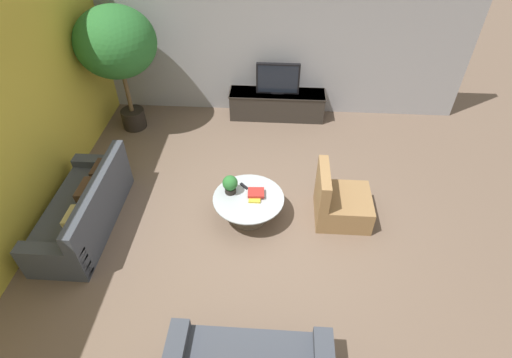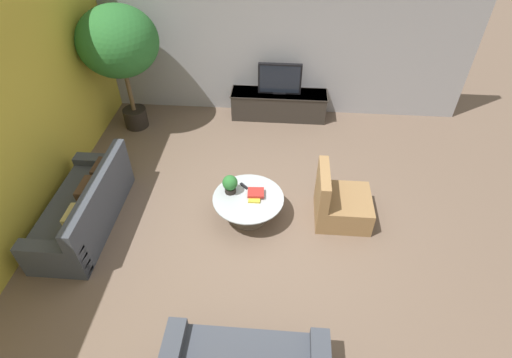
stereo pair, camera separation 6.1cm
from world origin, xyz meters
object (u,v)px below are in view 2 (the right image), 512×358
media_console (279,104)px  couch_by_wall (85,209)px  potted_plant_tabletop (230,184)px  coffee_table (248,203)px  potted_palm_tall (119,44)px  television (280,79)px  armchair_wicker (339,204)px

media_console → couch_by_wall: 4.14m
potted_plant_tabletop → media_console: bearing=77.2°
coffee_table → potted_palm_tall: 3.60m
television → potted_palm_tall: 2.94m
coffee_table → potted_palm_tall: potted_palm_tall is taller
television → potted_plant_tabletop: television is taller
couch_by_wall → potted_plant_tabletop: bearing=101.2°
couch_by_wall → armchair_wicker: (3.69, 0.42, -0.02)m
television → couch_by_wall: 4.17m
media_console → potted_plant_tabletop: potted_plant_tabletop is taller
coffee_table → couch_by_wall: bearing=-172.5°
coffee_table → armchair_wicker: bearing=4.6°
television → armchair_wicker: size_ratio=0.96×
couch_by_wall → potted_plant_tabletop: 2.14m
coffee_table → media_console: bearing=83.1°
potted_palm_tall → coffee_table: bearing=-43.2°
media_console → coffee_table: media_console is taller
media_console → couch_by_wall: couch_by_wall is taller
television → couch_by_wall: television is taller
armchair_wicker → media_console: bearing=20.1°
couch_by_wall → potted_plant_tabletop: (2.08, 0.41, 0.27)m
couch_by_wall → armchair_wicker: size_ratio=2.31×
television → potted_palm_tall: (-2.77, -0.55, 0.82)m
armchair_wicker → potted_palm_tall: size_ratio=0.37×
television → potted_palm_tall: bearing=-168.8°
media_console → armchair_wicker: size_ratio=2.20×
armchair_wicker → couch_by_wall: bearing=96.5°
armchair_wicker → potted_palm_tall: 4.57m
media_console → television: (0.00, -0.00, 0.56)m
couch_by_wall → television: bearing=139.3°
couch_by_wall → potted_palm_tall: potted_palm_tall is taller
armchair_wicker → potted_palm_tall: (-3.77, 2.17, 1.39)m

